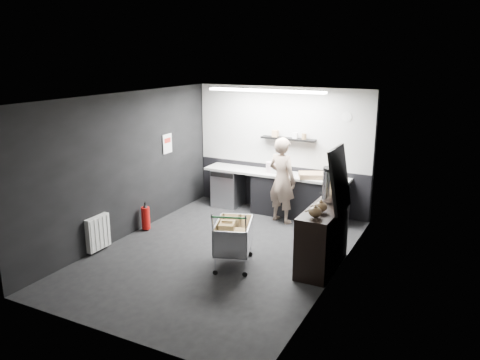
% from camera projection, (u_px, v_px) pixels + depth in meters
% --- Properties ---
extents(floor, '(5.50, 5.50, 0.00)m').
position_uv_depth(floor, '(221.00, 253.00, 8.16)').
color(floor, black).
rests_on(floor, ground).
extents(ceiling, '(5.50, 5.50, 0.00)m').
position_uv_depth(ceiling, '(219.00, 97.00, 7.45)').
color(ceiling, silver).
rests_on(ceiling, wall_back).
extents(wall_back, '(5.50, 0.00, 5.50)m').
position_uv_depth(wall_back, '(281.00, 149.00, 10.17)').
color(wall_back, black).
rests_on(wall_back, floor).
extents(wall_front, '(5.50, 0.00, 5.50)m').
position_uv_depth(wall_front, '(104.00, 233.00, 5.44)').
color(wall_front, black).
rests_on(wall_front, floor).
extents(wall_left, '(0.00, 5.50, 5.50)m').
position_uv_depth(wall_left, '(126.00, 166.00, 8.68)').
color(wall_left, black).
rests_on(wall_left, floor).
extents(wall_right, '(0.00, 5.50, 5.50)m').
position_uv_depth(wall_right, '(337.00, 194.00, 6.93)').
color(wall_right, black).
rests_on(wall_right, floor).
extents(kitchen_wall_panel, '(3.95, 0.02, 1.70)m').
position_uv_depth(kitchen_wall_panel, '(282.00, 127.00, 10.02)').
color(kitchen_wall_panel, '#B0B0AC').
rests_on(kitchen_wall_panel, wall_back).
extents(dado_panel, '(3.95, 0.02, 1.00)m').
position_uv_depth(dado_panel, '(280.00, 187.00, 10.38)').
color(dado_panel, black).
rests_on(dado_panel, wall_back).
extents(floating_shelf, '(1.20, 0.22, 0.04)m').
position_uv_depth(floating_shelf, '(288.00, 139.00, 9.90)').
color(floating_shelf, black).
rests_on(floating_shelf, wall_back).
extents(wall_clock, '(0.20, 0.03, 0.20)m').
position_uv_depth(wall_clock, '(347.00, 117.00, 9.33)').
color(wall_clock, silver).
rests_on(wall_clock, wall_back).
extents(poster, '(0.02, 0.30, 0.40)m').
position_uv_depth(poster, '(167.00, 144.00, 9.74)').
color(poster, silver).
rests_on(poster, wall_left).
extents(poster_red_band, '(0.02, 0.22, 0.10)m').
position_uv_depth(poster_red_band, '(167.00, 140.00, 9.72)').
color(poster_red_band, red).
rests_on(poster_red_band, poster).
extents(radiator, '(0.10, 0.50, 0.60)m').
position_uv_depth(radiator, '(98.00, 233.00, 8.14)').
color(radiator, silver).
rests_on(radiator, wall_left).
extents(ceiling_strip, '(2.40, 0.20, 0.04)m').
position_uv_depth(ceiling_strip, '(266.00, 91.00, 9.05)').
color(ceiling_strip, white).
rests_on(ceiling_strip, ceiling).
extents(prep_counter, '(3.20, 0.61, 0.90)m').
position_uv_depth(prep_counter, '(281.00, 193.00, 10.06)').
color(prep_counter, black).
rests_on(prep_counter, floor).
extents(person, '(0.74, 0.59, 1.77)m').
position_uv_depth(person, '(282.00, 180.00, 9.48)').
color(person, beige).
rests_on(person, floor).
extents(shopping_cart, '(0.83, 1.09, 1.01)m').
position_uv_depth(shopping_cart, '(233.00, 238.00, 7.58)').
color(shopping_cart, silver).
rests_on(shopping_cart, floor).
extents(sideboard, '(0.57, 1.33, 1.99)m').
position_uv_depth(sideboard, '(324.00, 230.00, 7.49)').
color(sideboard, black).
rests_on(sideboard, floor).
extents(fire_extinguisher, '(0.17, 0.17, 0.55)m').
position_uv_depth(fire_extinguisher, '(146.00, 217.00, 9.16)').
color(fire_extinguisher, '#B20F0B').
rests_on(fire_extinguisher, floor).
extents(cardboard_box, '(0.61, 0.55, 0.10)m').
position_uv_depth(cardboard_box, '(311.00, 175.00, 9.59)').
color(cardboard_box, '#A68158').
rests_on(cardboard_box, prep_counter).
extents(pink_tub, '(0.22, 0.22, 0.22)m').
position_uv_depth(pink_tub, '(271.00, 167.00, 10.02)').
color(pink_tub, silver).
rests_on(pink_tub, prep_counter).
extents(white_container, '(0.20, 0.16, 0.17)m').
position_uv_depth(white_container, '(277.00, 170.00, 9.92)').
color(white_container, silver).
rests_on(white_container, prep_counter).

